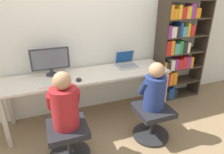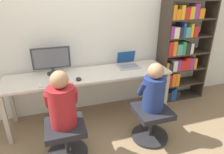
# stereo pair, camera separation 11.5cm
# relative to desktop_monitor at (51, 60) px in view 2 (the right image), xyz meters

# --- Properties ---
(ground_plane) EXTENTS (14.00, 14.00, 0.00)m
(ground_plane) POSITION_rel_desktop_monitor_xyz_m (0.48, -0.43, -0.92)
(ground_plane) COLOR #846B4C
(wall_back) EXTENTS (10.00, 0.05, 2.60)m
(wall_back) POSITION_rel_desktop_monitor_xyz_m (0.48, 0.20, 0.38)
(wall_back) COLOR silver
(wall_back) RESTS_ON ground_plane
(desk) EXTENTS (2.26, 0.57, 0.71)m
(desk) POSITION_rel_desktop_monitor_xyz_m (0.48, -0.15, -0.27)
(desk) COLOR beige
(desk) RESTS_ON ground_plane
(desktop_monitor) EXTENTS (0.50, 0.16, 0.37)m
(desktop_monitor) POSITION_rel_desktop_monitor_xyz_m (0.00, 0.00, 0.00)
(desktop_monitor) COLOR #333338
(desktop_monitor) RESTS_ON desk
(laptop) EXTENTS (0.31, 0.27, 0.23)m
(laptop) POSITION_rel_desktop_monitor_xyz_m (1.09, -0.04, -0.15)
(laptop) COLOR #B7B7BC
(laptop) RESTS_ON desk
(keyboard) EXTENTS (0.40, 0.16, 0.03)m
(keyboard) POSITION_rel_desktop_monitor_xyz_m (0.02, -0.32, -0.19)
(keyboard) COLOR silver
(keyboard) RESTS_ON desk
(computer_mouse_by_keyboard) EXTENTS (0.07, 0.10, 0.03)m
(computer_mouse_by_keyboard) POSITION_rel_desktop_monitor_xyz_m (0.30, -0.31, -0.19)
(computer_mouse_by_keyboard) COLOR black
(computer_mouse_by_keyboard) RESTS_ON desk
(office_chair_left) EXTENTS (0.47, 0.47, 0.44)m
(office_chair_left) POSITION_rel_desktop_monitor_xyz_m (0.05, -0.80, -0.66)
(office_chair_left) COLOR #262628
(office_chair_left) RESTS_ON ground_plane
(office_chair_right) EXTENTS (0.47, 0.47, 0.44)m
(office_chair_right) POSITION_rel_desktop_monitor_xyz_m (1.11, -0.81, -0.66)
(office_chair_right) COLOR #262628
(office_chair_right) RESTS_ON ground_plane
(person_at_monitor) EXTENTS (0.34, 0.30, 0.62)m
(person_at_monitor) POSITION_rel_desktop_monitor_xyz_m (0.05, -0.79, -0.21)
(person_at_monitor) COLOR maroon
(person_at_monitor) RESTS_ON office_chair_left
(person_at_laptop) EXTENTS (0.31, 0.28, 0.59)m
(person_at_laptop) POSITION_rel_desktop_monitor_xyz_m (1.11, -0.81, -0.22)
(person_at_laptop) COLOR navy
(person_at_laptop) RESTS_ON office_chair_right
(bookshelf) EXTENTS (0.83, 0.30, 1.65)m
(bookshelf) POSITION_rel_desktop_monitor_xyz_m (2.00, -0.02, -0.07)
(bookshelf) COLOR #382D23
(bookshelf) RESTS_ON ground_plane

